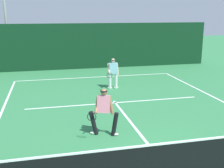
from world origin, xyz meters
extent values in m
cube|color=white|center=(0.00, 11.56, 0.00)|extent=(9.80, 0.10, 0.01)
cube|color=white|center=(0.00, 6.15, 0.00)|extent=(7.99, 0.10, 0.01)
cube|color=white|center=(0.00, 3.20, 0.00)|extent=(0.10, 6.40, 0.01)
cube|color=black|center=(0.00, 0.00, 0.46)|extent=(10.56, 0.02, 0.91)
cube|color=white|center=(0.00, 0.00, 0.94)|extent=(10.56, 0.03, 0.05)
cylinder|color=black|center=(-0.86, 2.71, 0.41)|extent=(0.30, 0.23, 0.82)
cylinder|color=black|center=(-1.53, 2.98, 0.41)|extent=(0.35, 0.25, 0.82)
ellipsoid|color=white|center=(-0.86, 2.71, 0.04)|extent=(0.28, 0.20, 0.09)
ellipsoid|color=white|center=(-1.53, 2.98, 0.04)|extent=(0.28, 0.20, 0.09)
cube|color=pink|center=(-1.20, 2.85, 1.10)|extent=(0.51, 0.46, 0.60)
cylinder|color=#9E704C|center=(-0.98, 2.76, 1.07)|extent=(0.24, 0.17, 0.63)
cylinder|color=#9E704C|center=(-1.42, 2.93, 1.07)|extent=(0.27, 0.49, 0.53)
sphere|color=#9E704C|center=(-1.20, 2.85, 1.50)|extent=(0.22, 0.22, 0.22)
cylinder|color=black|center=(-1.20, 2.85, 1.54)|extent=(0.31, 0.31, 0.04)
cylinder|color=black|center=(-1.55, 2.72, 0.85)|extent=(0.13, 0.25, 0.03)
torus|color=black|center=(-1.68, 2.40, 0.85)|extent=(0.28, 0.13, 0.29)
cylinder|color=silver|center=(0.66, 8.64, 0.41)|extent=(0.16, 0.16, 0.82)
cylinder|color=silver|center=(0.32, 8.66, 0.41)|extent=(0.16, 0.16, 0.82)
ellipsoid|color=white|center=(0.66, 8.64, 0.04)|extent=(0.27, 0.13, 0.09)
ellipsoid|color=white|center=(0.32, 8.66, 0.04)|extent=(0.27, 0.13, 0.09)
cube|color=#8CCCE0|center=(0.49, 8.65, 1.11)|extent=(0.44, 0.26, 0.58)
cylinder|color=beige|center=(0.73, 8.63, 1.09)|extent=(0.17, 0.11, 0.64)
cylinder|color=beige|center=(0.26, 8.67, 1.09)|extent=(0.13, 0.52, 0.52)
sphere|color=beige|center=(0.49, 8.65, 1.53)|extent=(0.22, 0.22, 0.22)
cylinder|color=black|center=(0.49, 8.65, 1.57)|extent=(0.26, 0.26, 0.04)
cylinder|color=black|center=(0.19, 8.42, 0.87)|extent=(0.05, 0.26, 0.03)
torus|color=black|center=(0.16, 8.08, 0.87)|extent=(0.29, 0.05, 0.29)
sphere|color=#D1E033|center=(1.94, 1.02, 0.03)|extent=(0.07, 0.07, 0.07)
cube|color=#0E341C|center=(0.00, 14.56, 1.64)|extent=(18.47, 0.12, 3.28)
cylinder|color=#9EA39E|center=(-5.59, 15.57, 3.43)|extent=(0.18, 0.18, 6.86)
camera|label=1|loc=(-2.94, -5.77, 4.01)|focal=45.10mm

